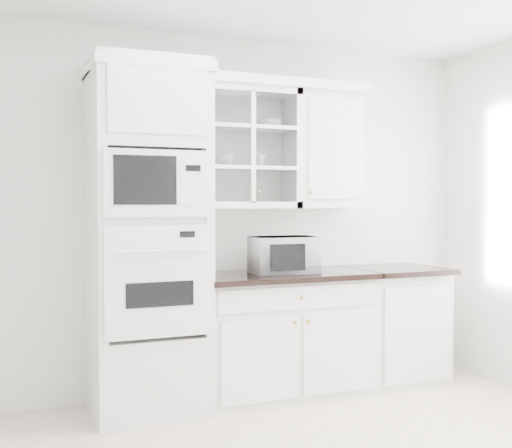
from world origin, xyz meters
name	(u,v)px	position (x,y,z in m)	size (l,w,h in m)	color
room_shell	(312,145)	(0.00, 0.43, 1.78)	(4.00, 3.50, 2.70)	white
oven_column	(148,238)	(-0.75, 1.42, 1.20)	(0.76, 0.68, 2.40)	white
base_cabinet_run	(283,333)	(0.28, 1.45, 0.46)	(1.32, 0.67, 0.92)	white
extra_base_cabinet	(394,323)	(1.28, 1.45, 0.46)	(0.72, 0.67, 0.92)	white
upper_cabinet_glass	(245,148)	(0.03, 1.58, 1.85)	(0.80, 0.33, 0.90)	white
upper_cabinet_solid	(324,151)	(0.71, 1.58, 1.85)	(0.55, 0.33, 0.90)	white
crown_molding	(233,82)	(-0.07, 1.56, 2.33)	(2.14, 0.38, 0.07)	white
countertop_microwave	(283,255)	(0.26, 1.40, 1.06)	(0.47, 0.39, 0.27)	white
bowl_a	(222,122)	(-0.14, 1.60, 2.04)	(0.23, 0.23, 0.06)	white
bowl_b	(270,124)	(0.23, 1.58, 2.04)	(0.19, 0.19, 0.06)	white
cup_a	(226,160)	(-0.12, 1.59, 1.76)	(0.12, 0.12, 0.09)	white
cup_b	(259,161)	(0.14, 1.57, 1.75)	(0.10, 0.10, 0.09)	white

